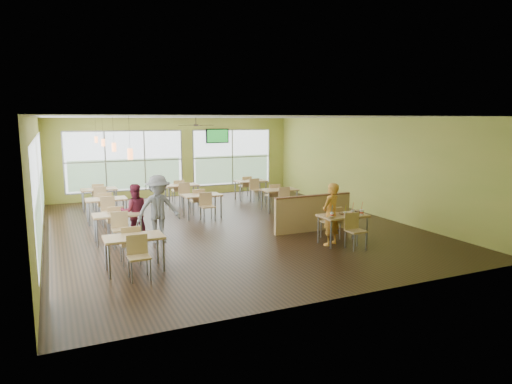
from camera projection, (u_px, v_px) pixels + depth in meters
room at (227, 173)px, 13.30m from camera, size 12.00×12.04×3.20m
window_bays at (119, 170)px, 15.01m from camera, size 9.24×10.24×2.38m
main_table at (343, 219)px, 11.56m from camera, size 1.22×1.52×0.87m
half_wall_divider at (313, 213)px, 12.88m from camera, size 2.40×0.14×1.04m
dining_tables at (178, 199)px, 14.57m from camera, size 6.92×8.72×0.87m
pendant_lights at (108, 145)px, 12.47m from camera, size 0.11×7.31×0.86m
ceiling_fan at (196, 125)px, 15.79m from camera, size 1.25×1.25×0.29m
tv_backwall at (217, 136)px, 19.20m from camera, size 1.00×0.07×0.60m
man_plaid at (331, 214)px, 11.41m from camera, size 0.68×0.59×1.58m
patron_maroon at (134, 211)px, 12.05m from camera, size 0.75×0.60×1.47m
patron_grey at (158, 209)px, 11.66m from camera, size 1.18×0.73×1.75m
cup_blue at (332, 215)px, 11.23m from camera, size 0.09×0.09×0.33m
cup_yellow at (345, 214)px, 11.29m from camera, size 0.09×0.09×0.32m
cup_red_near at (353, 213)px, 11.46m from camera, size 0.10×0.10×0.36m
cup_red_far at (362, 212)px, 11.47m from camera, size 0.10×0.10×0.37m
food_basket at (358, 211)px, 11.80m from camera, size 0.24×0.24×0.05m
ketchup_cup at (362, 214)px, 11.52m from camera, size 0.06×0.06×0.02m
wrapper_left at (331, 217)px, 11.15m from camera, size 0.15×0.14×0.04m
wrapper_mid at (343, 213)px, 11.62m from camera, size 0.24×0.22×0.06m
wrapper_right at (354, 215)px, 11.40m from camera, size 0.19×0.18×0.04m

